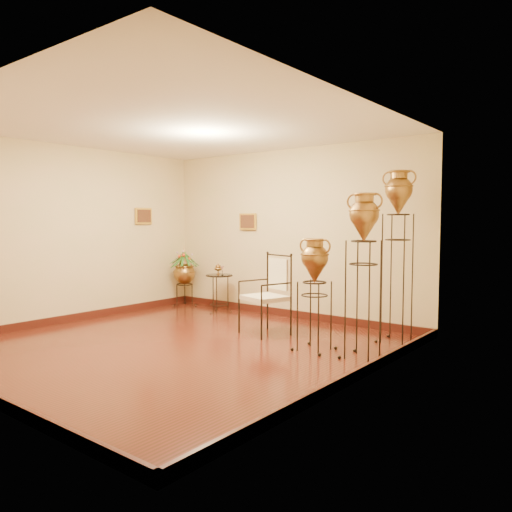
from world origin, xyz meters
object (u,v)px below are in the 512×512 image
Objects in this scene: amphora_tall at (397,254)px; amphora_mid at (363,275)px; side_table at (219,293)px; armchair at (265,294)px; planter_urn at (184,271)px.

amphora_mid is (0.00, -0.99, -0.18)m from amphora_tall.
amphora_mid is at bearing -19.14° from side_table.
side_table is (-3.32, 0.16, -0.82)m from amphora_tall.
amphora_mid is 3.58m from side_table.
armchair is at bearing -27.40° from side_table.
amphora_tall reaches higher than armchair.
side_table is (-3.32, 1.15, -0.64)m from amphora_mid.
amphora_tall is at bearing -2.77° from side_table.
amphora_tall reaches higher than side_table.
planter_urn is at bearing 176.66° from armchair.
amphora_tall is 1.90m from armchair.
armchair is 1.35× the size of side_table.
planter_urn is 1.03m from side_table.
amphora_tall is 2.01× the size of armchair.
amphora_tall is 4.34m from planter_urn.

